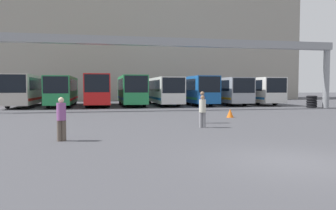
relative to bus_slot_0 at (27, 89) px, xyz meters
The scene contains 16 objects.
ground_plane 31.84m from the bus_slot_0, 66.10° to the right, with size 200.00×200.00×0.00m, color #47474C.
building_backdrop 23.98m from the bus_slot_0, 55.82° to the left, with size 55.45×12.00×17.79m.
overhead_gantry 15.87m from the bus_slot_0, 33.59° to the right, with size 33.80×0.80×6.37m.
bus_slot_0 is the anchor object (origin of this frame).
bus_slot_1 3.69m from the bus_slot_0, ahead, with size 2.45×11.05×3.13m.
bus_slot_2 7.39m from the bus_slot_0, ahead, with size 2.52×10.22×3.35m.
bus_slot_3 11.05m from the bus_slot_0, ahead, with size 2.47×10.53×3.25m.
bus_slot_4 14.72m from the bus_slot_0, ahead, with size 2.51×11.66×3.09m.
bus_slot_5 18.40m from the bus_slot_0, ahead, with size 2.48×12.06×3.22m.
bus_slot_6 22.09m from the bus_slot_0, ahead, with size 2.62×10.15×3.08m.
bus_slot_7 25.77m from the bus_slot_0, ahead, with size 2.53×10.22×3.11m.
pedestrian_mid_left 24.91m from the bus_slot_0, 75.50° to the right, with size 0.35×0.35×1.67m.
pedestrian_mid_right 24.79m from the bus_slot_0, 59.04° to the right, with size 0.34×0.34×1.64m.
pedestrian_near_left 23.43m from the bus_slot_0, 55.21° to the right, with size 0.38×0.38×1.80m.
traffic_cone 23.09m from the bus_slot_0, 45.09° to the right, with size 0.48×0.48×0.58m.
tire_stack 29.47m from the bus_slot_0, 15.73° to the right, with size 1.04×1.04×1.20m.
Camera 1 is at (-5.16, -7.98, 2.06)m, focal length 35.00 mm.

